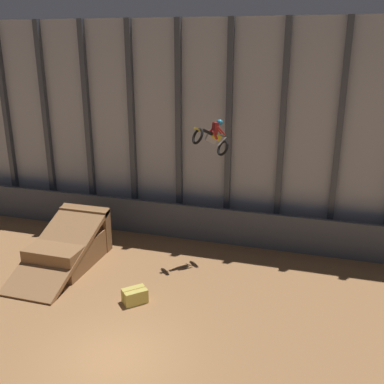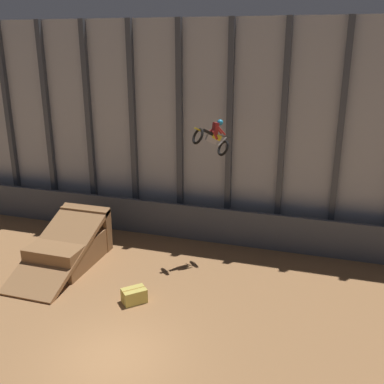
% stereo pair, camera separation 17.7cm
% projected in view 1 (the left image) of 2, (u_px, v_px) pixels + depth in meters
% --- Properties ---
extents(ground_plane, '(60.00, 60.00, 0.00)m').
position_uv_depth(ground_plane, '(115.00, 358.00, 14.30)').
color(ground_plane, '#996B42').
extents(arena_back_wall, '(32.00, 0.40, 10.66)m').
position_uv_depth(arena_back_wall, '(204.00, 132.00, 22.14)').
color(arena_back_wall, '#A3A8B2').
rests_on(arena_back_wall, ground_plane).
extents(lower_barrier, '(31.36, 0.20, 1.81)m').
position_uv_depth(lower_barrier, '(198.00, 223.00, 22.59)').
color(lower_barrier, '#474C56').
rests_on(lower_barrier, ground_plane).
extents(dirt_ramp, '(2.45, 5.28, 2.23)m').
position_uv_depth(dirt_ramp, '(70.00, 246.00, 20.44)').
color(dirt_ramp, olive).
rests_on(dirt_ramp, ground_plane).
extents(rider_bike_solo, '(1.72, 1.68, 1.67)m').
position_uv_depth(rider_bike_solo, '(212.00, 137.00, 19.33)').
color(rider_bike_solo, black).
extents(hay_bale_trackside, '(1.06, 1.06, 0.57)m').
position_uv_depth(hay_bale_trackside, '(135.00, 296.00, 17.30)').
color(hay_bale_trackside, '#CCB751').
rests_on(hay_bale_trackside, ground_plane).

